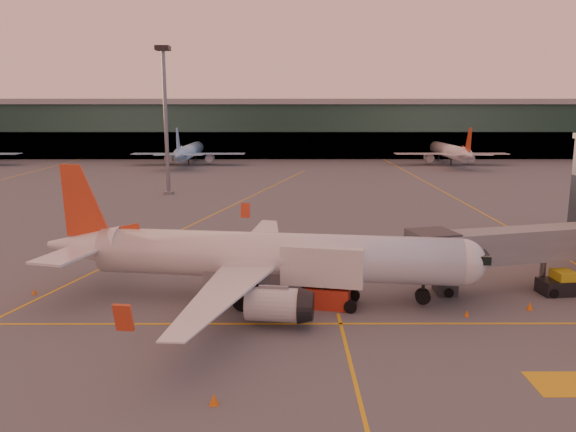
{
  "coord_description": "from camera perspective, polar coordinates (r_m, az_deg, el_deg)",
  "views": [
    {
      "loc": [
        1.08,
        -33.33,
        15.5
      ],
      "look_at": [
        1.23,
        20.12,
        5.0
      ],
      "focal_mm": 35.0,
      "sensor_mm": 36.0,
      "label": 1
    }
  ],
  "objects": [
    {
      "name": "ground",
      "position": [
        36.78,
        -1.88,
        -13.82
      ],
      "size": [
        600.0,
        600.0,
        0.0
      ],
      "primitive_type": "plane",
      "color": "#4C4F54",
      "rests_on": "ground"
    },
    {
      "name": "taxi_markings",
      "position": [
        79.79,
        -6.2,
        -0.15
      ],
      "size": [
        100.12,
        173.0,
        0.01
      ],
      "color": "gold",
      "rests_on": "ground"
    },
    {
      "name": "terminal",
      "position": [
        175.26,
        -0.52,
        8.91
      ],
      "size": [
        400.0,
        20.0,
        17.6
      ],
      "color": "#19382D",
      "rests_on": "ground"
    },
    {
      "name": "mast_west_near",
      "position": [
        101.55,
        -12.35,
        10.5
      ],
      "size": [
        2.4,
        2.4,
        25.6
      ],
      "color": "slate",
      "rests_on": "ground"
    },
    {
      "name": "distant_aircraft_row",
      "position": [
        152.44,
        3.52,
        5.26
      ],
      "size": [
        350.0,
        34.0,
        13.0
      ],
      "color": "#8DC1EC",
      "rests_on": "ground"
    },
    {
      "name": "main_airplane",
      "position": [
        45.31,
        -2.78,
        -4.23
      ],
      "size": [
        35.87,
        32.46,
        10.84
      ],
      "rotation": [
        0.0,
        0.0,
        -0.14
      ],
      "color": "silver",
      "rests_on": "ground"
    },
    {
      "name": "jet_bridge",
      "position": [
        53.76,
        25.7,
        -2.62
      ],
      "size": [
        25.33,
        9.31,
        5.52
      ],
      "color": "slate",
      "rests_on": "ground"
    },
    {
      "name": "catering_truck",
      "position": [
        44.22,
        3.71,
        -5.59
      ],
      "size": [
        6.8,
        4.06,
        4.94
      ],
      "rotation": [
        0.0,
        0.0,
        -0.21
      ],
      "color": "#AB2A18",
      "rests_on": "ground"
    },
    {
      "name": "pushback_tug",
      "position": [
        52.64,
        26.16,
        -6.26
      ],
      "size": [
        4.09,
        2.53,
        2.0
      ],
      "rotation": [
        0.0,
        0.0,
        0.12
      ],
      "color": "black",
      "rests_on": "ground"
    },
    {
      "name": "cone_nose",
      "position": [
        47.76,
        23.35,
        -8.4
      ],
      "size": [
        0.47,
        0.47,
        0.6
      ],
      "color": "#E0610B",
      "rests_on": "ground"
    },
    {
      "name": "cone_tail",
      "position": [
        51.9,
        -24.37,
        -7.0
      ],
      "size": [
        0.4,
        0.4,
        0.51
      ],
      "color": "#E0610B",
      "rests_on": "ground"
    },
    {
      "name": "cone_wing_right",
      "position": [
        31.35,
        -7.52,
        -17.98
      ],
      "size": [
        0.5,
        0.5,
        0.64
      ],
      "color": "#E0610B",
      "rests_on": "ground"
    },
    {
      "name": "cone_wing_left",
      "position": [
        62.24,
        -3.19,
        -3.08
      ],
      "size": [
        0.42,
        0.42,
        0.54
      ],
      "color": "#E0610B",
      "rests_on": "ground"
    },
    {
      "name": "cone_fwd",
      "position": [
        44.73,
        17.71,
        -9.4
      ],
      "size": [
        0.38,
        0.38,
        0.48
      ],
      "color": "#E0610B",
      "rests_on": "ground"
    }
  ]
}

